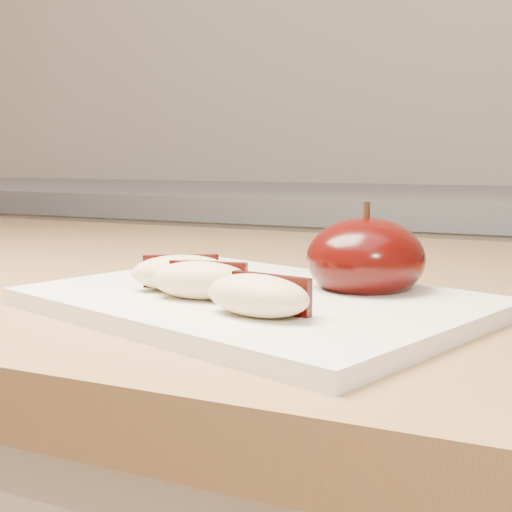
% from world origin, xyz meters
% --- Properties ---
extents(back_cabinet, '(2.40, 0.62, 0.94)m').
position_xyz_m(back_cabinet, '(0.00, 1.20, 0.47)').
color(back_cabinet, silver).
rests_on(back_cabinet, ground).
extents(cutting_board, '(0.33, 0.28, 0.01)m').
position_xyz_m(cutting_board, '(0.08, 0.35, 0.91)').
color(cutting_board, silver).
rests_on(cutting_board, island_counter).
extents(apple_half, '(0.10, 0.10, 0.07)m').
position_xyz_m(apple_half, '(0.14, 0.40, 0.93)').
color(apple_half, black).
rests_on(apple_half, cutting_board).
extents(apple_wedge_a, '(0.07, 0.06, 0.02)m').
position_xyz_m(apple_wedge_a, '(0.03, 0.34, 0.92)').
color(apple_wedge_a, '#D0B684').
rests_on(apple_wedge_a, cutting_board).
extents(apple_wedge_b, '(0.07, 0.04, 0.02)m').
position_xyz_m(apple_wedge_b, '(0.06, 0.32, 0.92)').
color(apple_wedge_b, '#D0B684').
rests_on(apple_wedge_b, cutting_board).
extents(apple_wedge_c, '(0.07, 0.04, 0.02)m').
position_xyz_m(apple_wedge_c, '(0.11, 0.29, 0.92)').
color(apple_wedge_c, '#D0B684').
rests_on(apple_wedge_c, cutting_board).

